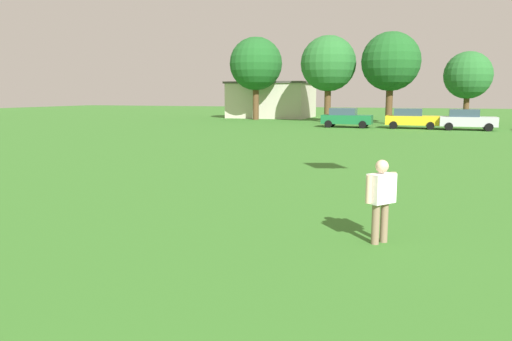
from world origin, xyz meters
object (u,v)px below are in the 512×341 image
object	(u,v)px
tree_right	(391,62)
tree_far_right	(468,75)
adult_bystander	(381,194)
parked_car_silver_2	(467,119)
tree_far_left	(256,64)
tree_left	(328,64)
parked_car_yellow_1	(411,118)
parked_car_green_0	(346,118)

from	to	relation	value
tree_right	tree_far_right	world-z (taller)	tree_right
adult_bystander	parked_car_silver_2	size ratio (longest dim) A/B	0.38
tree_far_left	tree_left	xyz separation A→B (m)	(8.66, -2.38, -0.27)
tree_right	tree_far_right	bearing A→B (deg)	1.00
parked_car_silver_2	tree_far_right	size ratio (longest dim) A/B	0.63
parked_car_yellow_1	parked_car_silver_2	bearing A→B (deg)	-5.74
parked_car_green_0	parked_car_yellow_1	world-z (taller)	same
tree_far_left	tree_far_right	distance (m)	22.13
parked_car_green_0	tree_far_right	xyz separation A→B (m)	(10.07, 6.97, 3.73)
tree_far_left	tree_right	size ratio (longest dim) A/B	1.04
parked_car_green_0	tree_far_right	size ratio (longest dim) A/B	0.63
adult_bystander	tree_right	xyz separation A→B (m)	(-2.96, 40.90, 4.99)
parked_car_silver_2	tree_left	size ratio (longest dim) A/B	0.49
adult_bystander	parked_car_yellow_1	distance (m)	34.28
parked_car_silver_2	tree_right	distance (m)	10.97
adult_bystander	tree_left	world-z (taller)	tree_left
tree_right	tree_far_right	xyz separation A→B (m)	(6.99, 0.12, -1.38)
adult_bystander	parked_car_green_0	bearing A→B (deg)	-132.73
tree_far_left	tree_left	size ratio (longest dim) A/B	1.05
parked_car_green_0	adult_bystander	bearing A→B (deg)	-79.93
parked_car_green_0	tree_right	distance (m)	9.09
tree_left	parked_car_green_0	bearing A→B (deg)	-67.55
parked_car_yellow_1	tree_far_left	size ratio (longest dim) A/B	0.47
tree_far_left	tree_far_right	bearing A→B (deg)	-7.79
adult_bystander	tree_far_right	size ratio (longest dim) A/B	0.24
parked_car_green_0	parked_car_silver_2	bearing A→B (deg)	-1.20
adult_bystander	tree_right	distance (m)	41.31
tree_far_left	tree_far_right	xyz separation A→B (m)	(21.87, -2.99, -1.62)
tree_far_right	parked_car_silver_2	bearing A→B (deg)	-92.59
adult_bystander	tree_far_left	size ratio (longest dim) A/B	0.18
parked_car_green_0	tree_left	world-z (taller)	tree_left
parked_car_silver_2	tree_right	bearing A→B (deg)	133.35
parked_car_silver_2	tree_left	xyz separation A→B (m)	(-12.88, 7.79, 5.08)
tree_left	parked_car_silver_2	bearing A→B (deg)	-31.17
tree_far_right	tree_far_left	bearing A→B (deg)	172.21
tree_left	tree_right	xyz separation A→B (m)	(6.22, -0.74, 0.03)
parked_car_green_0	tree_far_right	world-z (taller)	tree_far_right
parked_car_silver_2	parked_car_green_0	bearing A→B (deg)	178.80
parked_car_yellow_1	tree_right	world-z (taller)	tree_right
parked_car_yellow_1	tree_far_right	bearing A→B (deg)	55.48
adult_bystander	parked_car_yellow_1	xyz separation A→B (m)	(-0.61, 34.27, -0.12)
tree_left	parked_car_yellow_1	bearing A→B (deg)	-40.67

